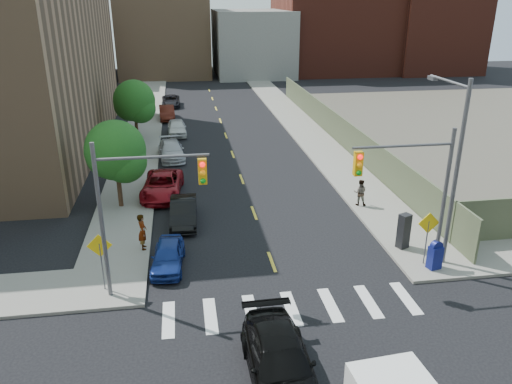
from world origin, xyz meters
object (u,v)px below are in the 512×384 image
object	(u,v)px
pedestrian_west	(143,232)
parked_car_maroon	(167,113)
payphone	(404,231)
mailbox	(435,255)
black_sedan	(280,362)
parked_car_silver	(171,150)
parked_car_grey	(171,101)
parked_car_blue	(168,256)
parked_car_white	(177,128)
pedestrian_east	(360,192)
parked_car_black	(184,212)
parked_car_red	(162,185)

from	to	relation	value
pedestrian_west	parked_car_maroon	bearing A→B (deg)	-7.40
pedestrian_west	payphone	bearing A→B (deg)	-103.98
mailbox	black_sedan	bearing A→B (deg)	-158.67
parked_car_silver	parked_car_grey	world-z (taller)	parked_car_silver
parked_car_blue	mailbox	bearing A→B (deg)	-5.42
parked_car_blue	parked_car_silver	bearing A→B (deg)	94.59
parked_car_white	payphone	world-z (taller)	payphone
parked_car_maroon	black_sedan	size ratio (longest dim) A/B	0.81
black_sedan	pedestrian_east	size ratio (longest dim) A/B	3.27
black_sedan	payphone	distance (m)	11.57
parked_car_maroon	parked_car_black	bearing A→B (deg)	-90.31
parked_car_silver	parked_car_grey	bearing A→B (deg)	84.93
parked_car_red	parked_car_white	distance (m)	15.23
parked_car_maroon	black_sedan	bearing A→B (deg)	-86.94
parked_car_black	parked_car_white	xyz separation A→B (m)	(-0.29, 19.64, 0.02)
parked_car_red	mailbox	bearing A→B (deg)	-36.98
pedestrian_east	parked_car_maroon	bearing A→B (deg)	-45.88
parked_car_red	pedestrian_east	size ratio (longest dim) A/B	3.20
mailbox	pedestrian_east	xyz separation A→B (m)	(-0.88, 7.90, 0.12)
parked_car_red	payphone	bearing A→B (deg)	-32.36
parked_car_silver	pedestrian_west	world-z (taller)	pedestrian_west
parked_car_red	pedestrian_east	xyz separation A→B (m)	(12.09, -3.76, 0.24)
black_sedan	mailbox	xyz separation A→B (m)	(8.67, 6.06, 0.07)
mailbox	payphone	size ratio (longest dim) A/B	0.79
parked_car_white	pedestrian_east	bearing A→B (deg)	-61.78
mailbox	payphone	xyz separation A→B (m)	(-0.60, 2.22, 0.22)
parked_car_grey	mailbox	xyz separation A→B (m)	(12.61, -40.14, 0.23)
pedestrian_east	parked_car_blue	bearing A→B (deg)	44.61
parked_car_silver	parked_car_white	size ratio (longest dim) A/B	1.11
parked_car_black	parked_car_grey	size ratio (longest dim) A/B	0.94
payphone	pedestrian_east	distance (m)	5.69
parked_car_red	payphone	world-z (taller)	payphone
mailbox	parked_car_red	bearing A→B (deg)	124.39
parked_car_silver	payphone	size ratio (longest dim) A/B	2.54
parked_car_blue	black_sedan	size ratio (longest dim) A/B	0.68
mailbox	pedestrian_east	world-z (taller)	pedestrian_east
mailbox	parked_car_black	bearing A→B (deg)	134.62
mailbox	parked_car_white	bearing A→B (deg)	100.37
pedestrian_west	pedestrian_east	world-z (taller)	pedestrian_west
black_sedan	pedestrian_west	bearing A→B (deg)	115.60
parked_car_black	mailbox	distance (m)	13.72
parked_car_black	parked_car_silver	distance (m)	12.46
parked_car_white	parked_car_grey	size ratio (longest dim) A/B	0.94
mailbox	payphone	bearing A→B (deg)	91.42
parked_car_maroon	pedestrian_west	bearing A→B (deg)	-94.72
parked_car_red	parked_car_silver	bearing A→B (deg)	91.15
parked_car_grey	pedestrian_west	size ratio (longest dim) A/B	2.37
parked_car_white	parked_car_blue	bearing A→B (deg)	-93.36
mailbox	pedestrian_west	bearing A→B (deg)	149.76
parked_car_blue	parked_car_grey	world-z (taller)	parked_car_grey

